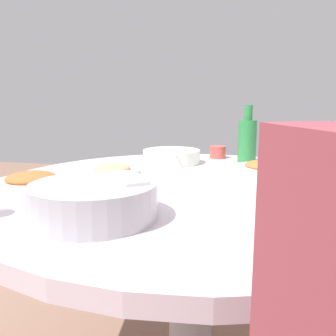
{
  "coord_description": "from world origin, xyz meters",
  "views": [
    {
      "loc": [
        -1.12,
        -0.17,
        1.02
      ],
      "look_at": [
        0.0,
        0.08,
        0.8
      ],
      "focal_mm": 38.45,
      "sensor_mm": 36.0,
      "label": 1
    }
  ],
  "objects_px": {
    "soup_bowl": "(172,157)",
    "dish_noodles": "(335,219)",
    "dish_shrimp": "(112,170)",
    "rice_bowl": "(94,200)",
    "tea_cup_near": "(218,152)",
    "round_dining_table": "(192,220)",
    "dish_tofu_braise": "(267,168)",
    "dish_stirfry": "(31,181)",
    "green_bottle": "(247,139)"
  },
  "relations": [
    {
      "from": "dish_noodles",
      "to": "tea_cup_near",
      "type": "bearing_deg",
      "value": 20.73
    },
    {
      "from": "round_dining_table",
      "to": "soup_bowl",
      "type": "xyz_separation_m",
      "value": [
        0.39,
        0.15,
        0.14
      ]
    },
    {
      "from": "dish_tofu_braise",
      "to": "tea_cup_near",
      "type": "relative_size",
      "value": 3.26
    },
    {
      "from": "round_dining_table",
      "to": "dish_tofu_braise",
      "type": "distance_m",
      "value": 0.38
    },
    {
      "from": "dish_shrimp",
      "to": "green_bottle",
      "type": "bearing_deg",
      "value": -51.75
    },
    {
      "from": "round_dining_table",
      "to": "dish_tofu_braise",
      "type": "xyz_separation_m",
      "value": [
        0.25,
        -0.25,
        0.14
      ]
    },
    {
      "from": "dish_shrimp",
      "to": "tea_cup_near",
      "type": "height_order",
      "value": "tea_cup_near"
    },
    {
      "from": "round_dining_table",
      "to": "soup_bowl",
      "type": "relative_size",
      "value": 5.18
    },
    {
      "from": "green_bottle",
      "to": "dish_stirfry",
      "type": "bearing_deg",
      "value": 133.19
    },
    {
      "from": "soup_bowl",
      "to": "dish_stirfry",
      "type": "distance_m",
      "value": 0.62
    },
    {
      "from": "dish_shrimp",
      "to": "dish_noodles",
      "type": "relative_size",
      "value": 0.95
    },
    {
      "from": "dish_noodles",
      "to": "round_dining_table",
      "type": "bearing_deg",
      "value": 49.87
    },
    {
      "from": "round_dining_table",
      "to": "rice_bowl",
      "type": "xyz_separation_m",
      "value": [
        -0.37,
        0.17,
        0.16
      ]
    },
    {
      "from": "dish_noodles",
      "to": "green_bottle",
      "type": "relative_size",
      "value": 0.84
    },
    {
      "from": "dish_shrimp",
      "to": "green_bottle",
      "type": "distance_m",
      "value": 0.62
    },
    {
      "from": "round_dining_table",
      "to": "dish_stirfry",
      "type": "height_order",
      "value": "dish_stirfry"
    },
    {
      "from": "dish_stirfry",
      "to": "rice_bowl",
      "type": "bearing_deg",
      "value": -126.73
    },
    {
      "from": "dish_shrimp",
      "to": "dish_tofu_braise",
      "type": "xyz_separation_m",
      "value": [
        0.15,
        -0.56,
        0.0
      ]
    },
    {
      "from": "rice_bowl",
      "to": "green_bottle",
      "type": "distance_m",
      "value": 0.92
    },
    {
      "from": "dish_stirfry",
      "to": "green_bottle",
      "type": "relative_size",
      "value": 0.95
    },
    {
      "from": "tea_cup_near",
      "to": "round_dining_table",
      "type": "bearing_deg",
      "value": 176.29
    },
    {
      "from": "soup_bowl",
      "to": "rice_bowl",
      "type": "bearing_deg",
      "value": 178.3
    },
    {
      "from": "round_dining_table",
      "to": "dish_tofu_braise",
      "type": "relative_size",
      "value": 5.48
    },
    {
      "from": "round_dining_table",
      "to": "tea_cup_near",
      "type": "xyz_separation_m",
      "value": [
        0.56,
        -0.04,
        0.15
      ]
    },
    {
      "from": "soup_bowl",
      "to": "dish_noodles",
      "type": "distance_m",
      "value": 0.86
    },
    {
      "from": "dish_shrimp",
      "to": "rice_bowl",
      "type": "bearing_deg",
      "value": -163.65
    },
    {
      "from": "dish_noodles",
      "to": "tea_cup_near",
      "type": "height_order",
      "value": "tea_cup_near"
    },
    {
      "from": "round_dining_table",
      "to": "green_bottle",
      "type": "xyz_separation_m",
      "value": [
        0.48,
        -0.17,
        0.22
      ]
    },
    {
      "from": "rice_bowl",
      "to": "dish_shrimp",
      "type": "relative_size",
      "value": 1.49
    },
    {
      "from": "dish_noodles",
      "to": "dish_tofu_braise",
      "type": "relative_size",
      "value": 0.85
    },
    {
      "from": "dish_tofu_braise",
      "to": "tea_cup_near",
      "type": "distance_m",
      "value": 0.37
    },
    {
      "from": "round_dining_table",
      "to": "dish_stirfry",
      "type": "distance_m",
      "value": 0.53
    },
    {
      "from": "dish_noodles",
      "to": "dish_tofu_braise",
      "type": "height_order",
      "value": "dish_tofu_braise"
    },
    {
      "from": "rice_bowl",
      "to": "dish_noodles",
      "type": "relative_size",
      "value": 1.42
    },
    {
      "from": "dish_noodles",
      "to": "dish_tofu_braise",
      "type": "xyz_separation_m",
      "value": [
        0.56,
        0.12,
        0.0
      ]
    },
    {
      "from": "round_dining_table",
      "to": "green_bottle",
      "type": "relative_size",
      "value": 5.41
    },
    {
      "from": "rice_bowl",
      "to": "dish_tofu_braise",
      "type": "relative_size",
      "value": 1.21
    },
    {
      "from": "green_bottle",
      "to": "tea_cup_near",
      "type": "height_order",
      "value": "green_bottle"
    },
    {
      "from": "tea_cup_near",
      "to": "rice_bowl",
      "type": "bearing_deg",
      "value": 167.41
    },
    {
      "from": "dish_shrimp",
      "to": "dish_tofu_braise",
      "type": "relative_size",
      "value": 0.81
    },
    {
      "from": "dish_noodles",
      "to": "green_bottle",
      "type": "bearing_deg",
      "value": 13.91
    },
    {
      "from": "round_dining_table",
      "to": "tea_cup_near",
      "type": "relative_size",
      "value": 17.87
    },
    {
      "from": "dish_stirfry",
      "to": "dish_noodles",
      "type": "bearing_deg",
      "value": -101.22
    },
    {
      "from": "round_dining_table",
      "to": "tea_cup_near",
      "type": "bearing_deg",
      "value": -3.71
    },
    {
      "from": "dish_shrimp",
      "to": "dish_noodles",
      "type": "xyz_separation_m",
      "value": [
        -0.41,
        -0.67,
        -0.0
      ]
    },
    {
      "from": "round_dining_table",
      "to": "soup_bowl",
      "type": "bearing_deg",
      "value": 21.13
    },
    {
      "from": "soup_bowl",
      "to": "dish_shrimp",
      "type": "relative_size",
      "value": 1.31
    },
    {
      "from": "rice_bowl",
      "to": "dish_tofu_braise",
      "type": "bearing_deg",
      "value": -33.69
    },
    {
      "from": "rice_bowl",
      "to": "dish_noodles",
      "type": "height_order",
      "value": "rice_bowl"
    },
    {
      "from": "rice_bowl",
      "to": "soup_bowl",
      "type": "bearing_deg",
      "value": -1.7
    }
  ]
}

